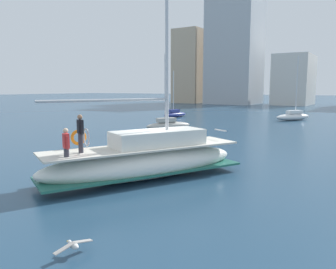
{
  "coord_description": "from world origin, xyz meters",
  "views": [
    {
      "loc": [
        9.86,
        -13.57,
        4.1
      ],
      "look_at": [
        0.87,
        0.4,
        1.8
      ],
      "focal_mm": 35.77,
      "sensor_mm": 36.0,
      "label": 1
    }
  ],
  "objects_px": {
    "moored_sloop_near": "(168,124)",
    "moored_catamaran": "(293,116)",
    "main_sailboat": "(146,159)",
    "moored_sloop_far": "(175,114)",
    "seagull": "(73,245)"
  },
  "relations": [
    {
      "from": "moored_sloop_near",
      "to": "moored_catamaran",
      "type": "relative_size",
      "value": 0.91
    },
    {
      "from": "main_sailboat",
      "to": "moored_sloop_near",
      "type": "bearing_deg",
      "value": 119.49
    },
    {
      "from": "moored_sloop_near",
      "to": "moored_sloop_far",
      "type": "bearing_deg",
      "value": 118.95
    },
    {
      "from": "main_sailboat",
      "to": "moored_catamaran",
      "type": "height_order",
      "value": "main_sailboat"
    },
    {
      "from": "main_sailboat",
      "to": "moored_catamaran",
      "type": "bearing_deg",
      "value": 91.19
    },
    {
      "from": "moored_sloop_far",
      "to": "seagull",
      "type": "relative_size",
      "value": 6.17
    },
    {
      "from": "seagull",
      "to": "moored_catamaran",
      "type": "bearing_deg",
      "value": 95.01
    },
    {
      "from": "main_sailboat",
      "to": "seagull",
      "type": "xyz_separation_m",
      "value": [
        2.77,
        -6.75,
        -0.64
      ]
    },
    {
      "from": "main_sailboat",
      "to": "seagull",
      "type": "height_order",
      "value": "main_sailboat"
    },
    {
      "from": "moored_catamaran",
      "to": "main_sailboat",
      "type": "bearing_deg",
      "value": -88.81
    },
    {
      "from": "moored_sloop_near",
      "to": "moored_sloop_far",
      "type": "height_order",
      "value": "moored_sloop_near"
    },
    {
      "from": "main_sailboat",
      "to": "moored_sloop_far",
      "type": "distance_m",
      "value": 32.65
    },
    {
      "from": "moored_sloop_far",
      "to": "moored_catamaran",
      "type": "distance_m",
      "value": 15.82
    },
    {
      "from": "moored_sloop_near",
      "to": "main_sailboat",
      "type": "bearing_deg",
      "value": -60.51
    },
    {
      "from": "main_sailboat",
      "to": "moored_sloop_near",
      "type": "xyz_separation_m",
      "value": [
        -8.94,
        15.82,
        -0.37
      ]
    }
  ]
}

